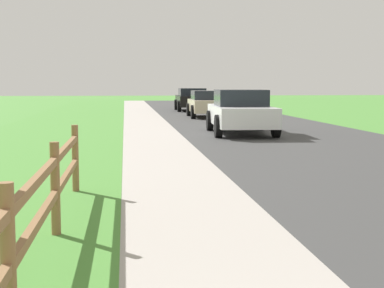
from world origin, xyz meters
name	(u,v)px	position (x,y,z in m)	size (l,w,h in m)	color
ground_plane	(170,124)	(0.00, 25.00, 0.00)	(120.00, 120.00, 0.00)	#4A8936
road_asphalt	(240,121)	(3.50, 27.00, 0.00)	(7.00, 66.00, 0.01)	#3C3C3C
curb_concrete	(102,122)	(-3.00, 27.00, 0.00)	(6.00, 66.00, 0.01)	#AAA29A
grass_verge	(69,122)	(-4.50, 27.00, 0.01)	(5.00, 66.00, 0.00)	#4A8936
rail_fence	(37,206)	(-2.75, 4.96, 0.64)	(0.11, 8.52, 1.10)	olive
parked_suv_white	(241,112)	(2.12, 19.82, 0.78)	(2.30, 4.85, 1.55)	white
parked_car_beige	(209,103)	(2.46, 30.04, 0.72)	(2.21, 4.38, 1.39)	#C6B793
parked_car_black	(192,99)	(2.39, 37.39, 0.75)	(2.13, 4.66, 1.46)	black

